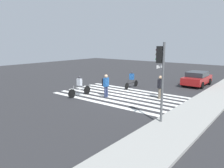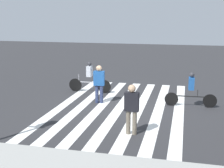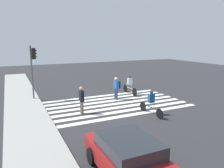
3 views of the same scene
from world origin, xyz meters
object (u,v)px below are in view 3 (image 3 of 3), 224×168
Objects in this scene: traffic_light at (33,62)px; cyclist_far_lane at (130,84)px; cyclist_mid_street at (151,101)px; car_parked_far_curb at (128,157)px; pedestrian_adult_tall_backpack at (82,99)px; pedestrian_adult_blue_shirt at (117,86)px.

traffic_light is 8.09m from cyclist_far_lane.
traffic_light is 1.84× the size of cyclist_mid_street.
traffic_light is at bearing 39.80° from cyclist_mid_street.
cyclist_mid_street is at bearing -41.57° from car_parked_far_curb.
pedestrian_adult_blue_shirt reaches higher than pedestrian_adult_tall_backpack.
car_parked_far_curb is (-11.72, -1.70, -2.26)m from traffic_light.
cyclist_far_lane reaches higher than car_parked_far_curb.
traffic_light is at bearing 26.37° from pedestrian_adult_tall_backpack.
pedestrian_adult_tall_backpack is 4.38m from cyclist_mid_street.
traffic_light reaches higher than pedestrian_adult_tall_backpack.
car_parked_far_curb is (-4.93, 4.45, -0.14)m from cyclist_mid_street.
traffic_light is 12.06m from car_parked_far_curb.
traffic_light is 6.67m from pedestrian_adult_blue_shirt.
pedestrian_adult_tall_backpack is at bearing -154.56° from traffic_light.
car_parked_far_curb is at bearing 135.59° from cyclist_mid_street.
pedestrian_adult_blue_shirt is 0.78× the size of cyclist_mid_street.
traffic_light reaches higher than car_parked_far_curb.
pedestrian_adult_tall_backpack reaches higher than car_parked_far_curb.
pedestrian_adult_tall_backpack is 0.77× the size of cyclist_mid_street.
pedestrian_adult_tall_backpack is at bearing 60.07° from cyclist_mid_street.
pedestrian_adult_tall_backpack reaches higher than cyclist_far_lane.
traffic_light is at bearing 8.74° from car_parked_far_curb.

